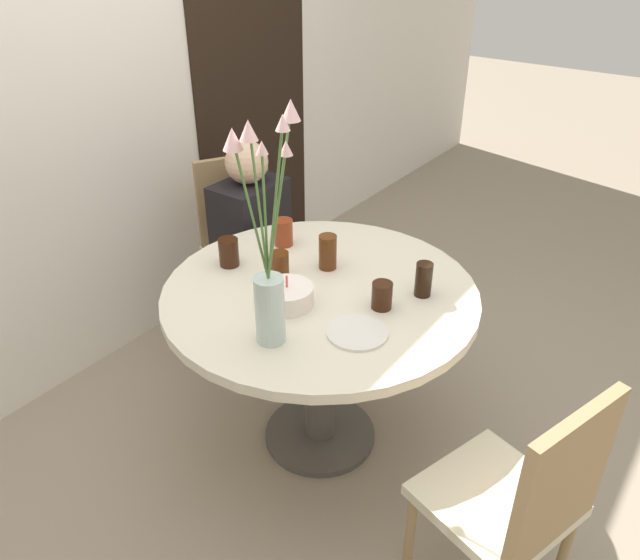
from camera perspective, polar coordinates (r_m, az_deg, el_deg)
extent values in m
plane|color=gray|center=(2.81, 0.00, -14.06)|extent=(16.00, 16.00, 0.00)
cube|color=silver|center=(2.99, -20.55, 15.76)|extent=(8.00, 0.05, 2.60)
cube|color=black|center=(3.69, -6.04, 15.63)|extent=(0.90, 0.01, 2.05)
cylinder|color=beige|center=(2.35, 0.00, -1.26)|extent=(1.19, 1.19, 0.04)
cylinder|color=#4C4742|center=(2.56, 0.00, -8.15)|extent=(0.13, 0.13, 0.69)
cylinder|color=#4C4742|center=(2.80, 0.00, -13.84)|extent=(0.48, 0.48, 0.03)
cube|color=beige|center=(3.21, -6.61, 2.02)|extent=(0.54, 0.54, 0.04)
cube|color=#997A51|center=(3.26, -7.91, 7.27)|extent=(0.35, 0.22, 0.46)
cylinder|color=#997A51|center=(3.16, -8.28, -3.67)|extent=(0.03, 0.03, 0.43)
cylinder|color=#997A51|center=(3.24, -2.55, -2.28)|extent=(0.03, 0.03, 0.43)
cylinder|color=#997A51|center=(3.43, -9.98, -0.72)|extent=(0.03, 0.03, 0.43)
cylinder|color=#997A51|center=(3.52, -4.67, 0.48)|extent=(0.03, 0.03, 0.43)
cube|color=beige|center=(2.07, 15.70, -18.78)|extent=(0.50, 0.50, 0.04)
cube|color=#997A51|center=(1.83, 21.37, -16.71)|extent=(0.37, 0.15, 0.46)
cylinder|color=#997A51|center=(2.40, 14.35, -18.06)|extent=(0.03, 0.03, 0.43)
cylinder|color=#997A51|center=(2.22, 8.17, -22.41)|extent=(0.03, 0.03, 0.43)
cylinder|color=#997A51|center=(2.30, 21.25, -22.63)|extent=(0.03, 0.03, 0.43)
cylinder|color=white|center=(2.24, -3.02, -1.42)|extent=(0.19, 0.19, 0.07)
cylinder|color=#E54C4C|center=(2.21, -3.06, -0.13)|extent=(0.01, 0.01, 0.04)
cylinder|color=#B2C6C1|center=(2.01, -4.61, -2.73)|extent=(0.10, 0.10, 0.24)
cylinder|color=#4C7538|center=(1.88, -6.31, 6.22)|extent=(0.02, 0.11, 0.43)
cone|color=beige|center=(1.83, -8.01, 12.66)|extent=(0.06, 0.06, 0.07)
cylinder|color=#4C7538|center=(1.83, -4.00, 5.69)|extent=(0.01, 0.09, 0.44)
cone|color=beige|center=(1.72, -3.13, 11.97)|extent=(0.04, 0.04, 0.04)
cylinder|color=#4C7538|center=(1.86, -5.56, 6.54)|extent=(0.02, 0.06, 0.46)
cone|color=beige|center=(1.80, -6.46, 13.44)|extent=(0.05, 0.05, 0.06)
cylinder|color=#4C7538|center=(1.90, -5.04, 5.96)|extent=(0.08, 0.07, 0.39)
cone|color=beige|center=(1.88, -5.34, 11.98)|extent=(0.04, 0.04, 0.04)
cylinder|color=#4C7538|center=(1.86, -3.78, 7.41)|extent=(0.10, 0.04, 0.51)
cone|color=beige|center=(1.80, -2.69, 15.28)|extent=(0.06, 0.06, 0.06)
cylinder|color=#4C7538|center=(1.78, -4.16, 6.57)|extent=(0.05, 0.12, 0.53)
cone|color=beige|center=(1.64, -3.43, 14.20)|extent=(0.04, 0.04, 0.04)
cylinder|color=silver|center=(2.10, 3.43, -4.81)|extent=(0.21, 0.21, 0.01)
cylinder|color=#33190C|center=(2.22, 5.68, -1.41)|extent=(0.07, 0.07, 0.10)
cylinder|color=black|center=(2.30, 9.45, 0.06)|extent=(0.06, 0.06, 0.13)
cylinder|color=maroon|center=(2.63, -3.37, 4.37)|extent=(0.08, 0.08, 0.11)
cylinder|color=#51280F|center=(2.45, 0.71, 2.58)|extent=(0.07, 0.07, 0.14)
cylinder|color=#33190C|center=(2.50, -8.34, 2.53)|extent=(0.08, 0.08, 0.11)
cylinder|color=#51280F|center=(2.39, -3.70, 1.36)|extent=(0.07, 0.07, 0.11)
cube|color=#383333|center=(3.26, -5.93, -1.87)|extent=(0.31, 0.24, 0.47)
cube|color=black|center=(3.04, -6.38, 5.16)|extent=(0.34, 0.24, 0.42)
sphere|color=#D1A889|center=(2.92, -6.73, 10.65)|extent=(0.20, 0.20, 0.20)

